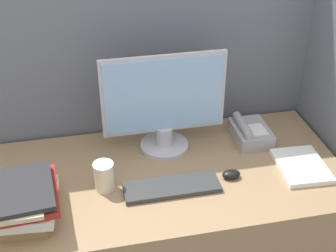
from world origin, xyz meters
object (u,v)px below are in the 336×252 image
monitor (164,106)px  desk_telephone (250,132)px  mouse (231,174)px  book_stack (23,201)px  coffee_cup (104,176)px  keyboard (172,187)px

monitor → desk_telephone: (0.39, -0.02, -0.17)m
mouse → desk_telephone: bearing=55.6°
monitor → mouse: bearing=-50.6°
monitor → mouse: monitor is taller
mouse → book_stack: size_ratio=0.24×
monitor → coffee_cup: monitor is taller
monitor → keyboard: bearing=-95.3°
coffee_cup → desk_telephone: bearing=17.3°
book_stack → desk_telephone: size_ratio=1.49×
coffee_cup → desk_telephone: size_ratio=0.58×
keyboard → book_stack: size_ratio=1.23×
coffee_cup → desk_telephone: 0.71m
book_stack → desk_telephone: bearing=17.7°
mouse → keyboard: bearing=-175.5°
keyboard → coffee_cup: coffee_cup is taller
keyboard → mouse: mouse is taller
monitor → book_stack: size_ratio=1.71×
monitor → mouse: size_ratio=7.05×
monitor → keyboard: monitor is taller
mouse → book_stack: book_stack is taller
monitor → mouse: 0.40m
coffee_cup → book_stack: book_stack is taller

